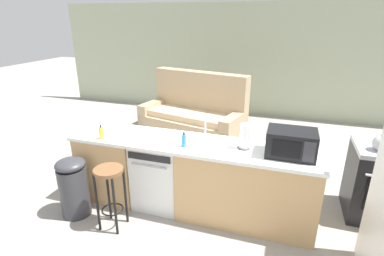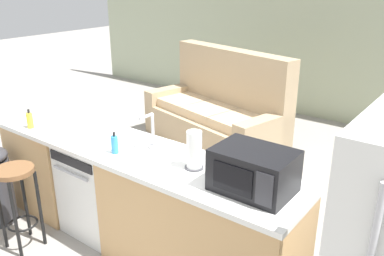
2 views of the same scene
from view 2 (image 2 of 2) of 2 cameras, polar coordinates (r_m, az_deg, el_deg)
ground_plane at (r=3.82m, az=-9.48°, el=-14.73°), size 24.00×24.00×0.00m
wall_back at (r=6.66m, az=19.40°, el=11.87°), size 10.00×0.06×2.60m
kitchen_counter at (r=3.45m, az=-7.09°, el=-10.55°), size 2.94×0.66×0.90m
dishwasher at (r=3.76m, az=-12.54°, el=-8.02°), size 0.58×0.61×0.84m
microwave at (r=2.61m, az=8.64°, el=-5.92°), size 0.50×0.37×0.28m
sink_faucet at (r=3.20m, az=-5.68°, el=-0.78°), size 0.07×0.17×0.30m
paper_towel_roll at (r=2.87m, az=0.31°, el=-3.17°), size 0.14×0.14×0.28m
soap_bottle at (r=3.19m, az=-10.80°, el=-2.27°), size 0.06×0.06×0.18m
dish_soap_bottle at (r=3.93m, az=-21.80°, el=1.01°), size 0.06×0.06×0.18m
bar_stool at (r=3.67m, az=-23.34°, el=-8.11°), size 0.32×0.32×0.74m
couch at (r=5.59m, az=3.86°, el=1.86°), size 2.15×1.34×1.27m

